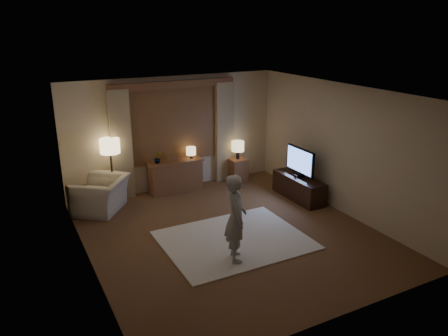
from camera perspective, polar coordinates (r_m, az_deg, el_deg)
room at (r=8.04m, az=-0.72°, el=1.32°), size 5.04×5.54×2.64m
rug at (r=7.92m, az=1.35°, el=-9.37°), size 2.50×2.00×0.02m
sideboard at (r=10.05m, az=-6.34°, el=-1.13°), size 1.20×0.40×0.70m
picture_frame at (r=9.91m, az=-6.43°, el=1.32°), size 0.16×0.02×0.20m
plant at (r=9.77m, az=-8.63°, el=1.27°), size 0.17×0.13×0.30m
table_lamp_sideboard at (r=10.03m, az=-4.33°, el=2.17°), size 0.22×0.22×0.30m
floor_lamp at (r=9.41m, az=-14.66°, el=2.34°), size 0.41×0.41×1.42m
armchair at (r=9.31m, az=-15.80°, el=-3.39°), size 1.40×1.43×0.70m
side_table at (r=10.68m, az=1.79°, el=-0.23°), size 0.40×0.40×0.56m
table_lamp_side at (r=10.51m, az=1.82°, el=2.80°), size 0.30×0.30×0.44m
tv_stand at (r=9.76m, az=9.73°, el=-2.53°), size 0.45×1.40×0.50m
tv at (r=9.56m, az=9.92°, el=0.89°), size 0.22×0.91×0.65m
person at (r=6.99m, az=1.54°, el=-6.53°), size 0.50×0.62×1.46m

